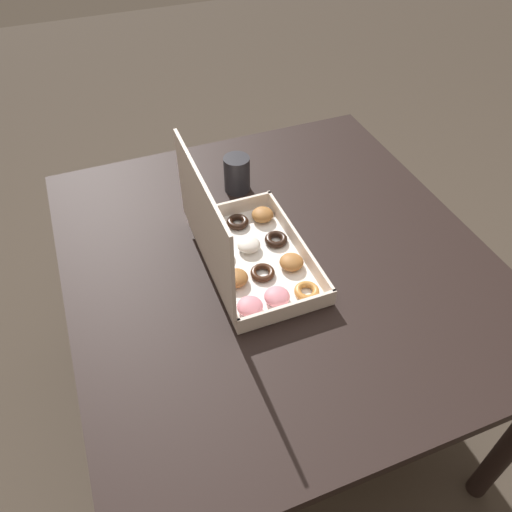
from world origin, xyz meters
TOP-DOWN VIEW (x-y plane):
  - ground_plane at (0.00, 0.00)m, footprint 8.00×8.00m
  - dining_table at (0.00, 0.00)m, footprint 1.12×1.04m
  - donut_box at (-0.00, 0.09)m, footprint 0.39×0.24m
  - coffee_mug at (0.30, 0.00)m, footprint 0.07×0.07m

SIDE VIEW (x-z plane):
  - ground_plane at x=0.00m, z-range 0.00..0.00m
  - dining_table at x=0.00m, z-range 0.27..0.98m
  - coffee_mug at x=0.30m, z-range 0.71..0.82m
  - donut_box at x=0.00m, z-range 0.62..0.91m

